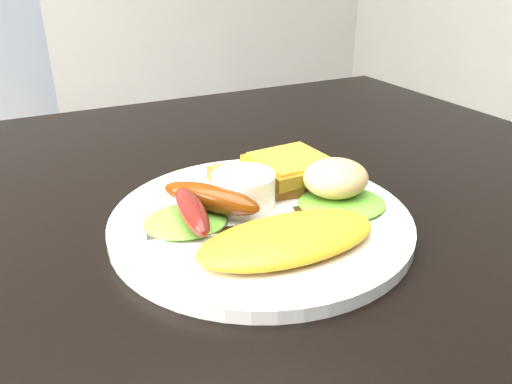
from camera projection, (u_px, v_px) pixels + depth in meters
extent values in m
cube|color=black|center=(140.00, 228.00, 0.52)|extent=(1.20, 0.80, 0.04)
cube|color=tan|center=(3.00, 184.00, 1.29)|extent=(0.52, 0.52, 0.05)
cylinder|color=white|center=(261.00, 220.00, 0.48)|extent=(0.29, 0.29, 0.01)
ellipsoid|color=#43822C|center=(185.00, 221.00, 0.46)|extent=(0.09, 0.08, 0.01)
ellipsoid|color=#599F1E|center=(342.00, 203.00, 0.49)|extent=(0.10, 0.10, 0.01)
ellipsoid|color=gold|center=(288.00, 239.00, 0.42)|extent=(0.16, 0.08, 0.02)
ellipsoid|color=maroon|center=(192.00, 210.00, 0.44)|extent=(0.03, 0.09, 0.02)
ellipsoid|color=#673104|center=(210.00, 198.00, 0.46)|extent=(0.08, 0.10, 0.03)
cylinder|color=white|center=(244.00, 191.00, 0.48)|extent=(0.08, 0.08, 0.04)
cube|color=brown|center=(253.00, 182.00, 0.53)|extent=(0.09, 0.09, 0.01)
cube|color=olive|center=(291.00, 166.00, 0.53)|extent=(0.09, 0.09, 0.01)
ellipsoid|color=beige|center=(336.00, 178.00, 0.50)|extent=(0.08, 0.08, 0.04)
cube|color=#ADAFB7|center=(228.00, 231.00, 0.44)|extent=(0.14, 0.05, 0.00)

